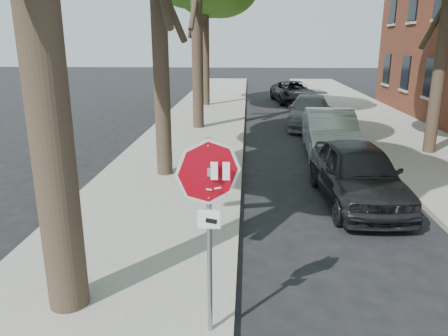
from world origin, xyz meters
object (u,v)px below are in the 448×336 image
Objects in this scene: car_d at (293,92)px; stop_sign at (209,201)px; car_a at (358,173)px; car_b at (330,132)px; car_c at (310,112)px.

stop_sign is at bearing -105.17° from car_d.
car_a reaches higher than car_d.
car_a is at bearing -97.64° from car_d.
car_b is at bearing 85.09° from car_a.
car_a is 0.91× the size of car_c.
car_d is at bearing 86.74° from car_a.
car_c is at bearing 92.63° from car_b.
car_d is (0.00, 13.09, -0.09)m from car_b.
car_a is 9.75m from car_c.
car_a is 4.77m from car_b.
stop_sign is at bearing -105.58° from car_b.
car_d is (3.30, 23.12, -1.28)m from stop_sign.
stop_sign reaches higher than car_d.
car_b is 13.09m from car_d.
car_b is at bearing 71.79° from stop_sign.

